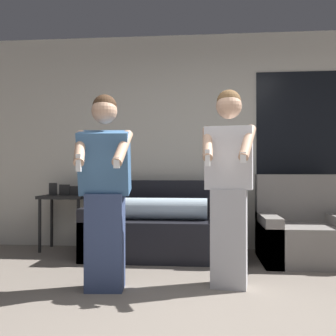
% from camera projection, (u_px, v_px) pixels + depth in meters
% --- Properties ---
extents(wall_back, '(6.35, 0.07, 2.70)m').
position_uv_depth(wall_back, '(205.00, 141.00, 4.97)').
color(wall_back, beige).
rests_on(wall_back, ground_plane).
extents(couch, '(1.76, 0.92, 0.86)m').
position_uv_depth(couch, '(165.00, 229.00, 4.52)').
color(couch, black).
rests_on(couch, ground_plane).
extents(armchair, '(0.92, 0.83, 0.93)m').
position_uv_depth(armchair, '(303.00, 234.00, 4.24)').
color(armchair, slate).
rests_on(armchair, ground_plane).
extents(side_table, '(0.55, 0.45, 0.83)m').
position_uv_depth(side_table, '(64.00, 203.00, 4.85)').
color(side_table, black).
rests_on(side_table, ground_plane).
extents(person_left, '(0.47, 0.52, 1.60)m').
position_uv_depth(person_left, '(105.00, 191.00, 3.20)').
color(person_left, '#384770').
rests_on(person_left, ground_plane).
extents(person_right, '(0.45, 0.50, 1.66)m').
position_uv_depth(person_right, '(229.00, 186.00, 3.30)').
color(person_right, '#B2B2B7').
rests_on(person_right, ground_plane).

